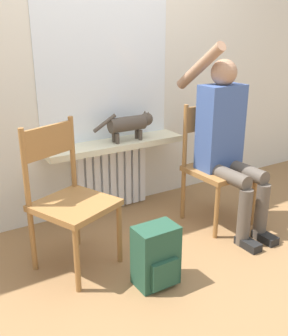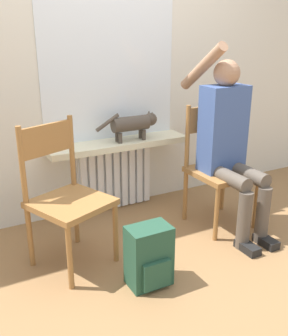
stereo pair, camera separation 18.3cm
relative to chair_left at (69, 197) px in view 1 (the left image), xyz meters
name	(u,v)px [view 1 (the left image)]	position (x,y,z in m)	size (l,w,h in m)	color
ground_plane	(192,270)	(0.64, -0.50, -0.49)	(12.00, 12.00, 0.00)	olive
wall_with_window	(103,51)	(0.64, 0.73, 0.86)	(7.00, 0.06, 2.70)	silver
radiator	(111,177)	(0.64, 0.65, -0.20)	(0.67, 0.08, 0.59)	white
windowsill	(115,145)	(0.64, 0.56, 0.12)	(1.21, 0.28, 0.05)	beige
window_glass	(105,60)	(0.64, 0.70, 0.79)	(1.17, 0.01, 1.29)	white
chair_left	(69,197)	(0.00, 0.00, 0.00)	(0.59, 0.59, 0.97)	#9E6B38
chair_right	(216,164)	(1.26, 0.00, 0.00)	(0.46, 0.46, 0.97)	#9E6B38
person	(227,138)	(1.26, -0.10, 0.24)	(0.36, 0.95, 1.44)	brown
cat	(131,123)	(0.77, 0.53, 0.29)	(0.55, 0.12, 0.24)	#4C4238
backpack	(156,256)	(0.36, -0.49, -0.30)	(0.27, 0.21, 0.39)	#234C38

